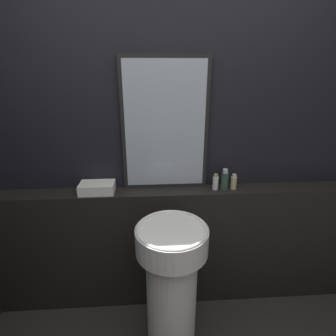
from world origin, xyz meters
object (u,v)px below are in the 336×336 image
object	(u,v)px
mirror	(165,126)
shampoo_bottle	(216,182)
towel_stack	(97,188)
lotion_bottle	(234,182)
pedestal_sink	(172,283)
conditioner_bottle	(225,180)

from	to	relation	value
mirror	shampoo_bottle	size ratio (longest dim) A/B	7.70
towel_stack	lotion_bottle	size ratio (longest dim) A/B	2.14
shampoo_bottle	lotion_bottle	world-z (taller)	shampoo_bottle
pedestal_sink	conditioner_bottle	bearing A→B (deg)	45.62
conditioner_bottle	pedestal_sink	bearing A→B (deg)	-134.38
pedestal_sink	mirror	xyz separation A→B (m)	(-0.01, 0.48, 0.88)
pedestal_sink	mirror	world-z (taller)	mirror
pedestal_sink	lotion_bottle	world-z (taller)	lotion_bottle
conditioner_bottle	lotion_bottle	bearing A→B (deg)	-0.00
towel_stack	pedestal_sink	bearing A→B (deg)	-40.73
shampoo_bottle	lotion_bottle	bearing A→B (deg)	-0.00
towel_stack	mirror	bearing A→B (deg)	8.07
conditioner_bottle	lotion_bottle	size ratio (longest dim) A/B	1.37
mirror	shampoo_bottle	bearing A→B (deg)	-10.79
shampoo_bottle	conditioner_bottle	bearing A→B (deg)	0.00
towel_stack	lotion_bottle	world-z (taller)	lotion_bottle
pedestal_sink	conditioner_bottle	xyz separation A→B (m)	(0.41, 0.42, 0.50)
pedestal_sink	towel_stack	distance (m)	0.79
pedestal_sink	lotion_bottle	xyz separation A→B (m)	(0.47, 0.42, 0.48)
shampoo_bottle	towel_stack	bearing A→B (deg)	180.00
towel_stack	conditioner_bottle	bearing A→B (deg)	0.00
mirror	shampoo_bottle	world-z (taller)	mirror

